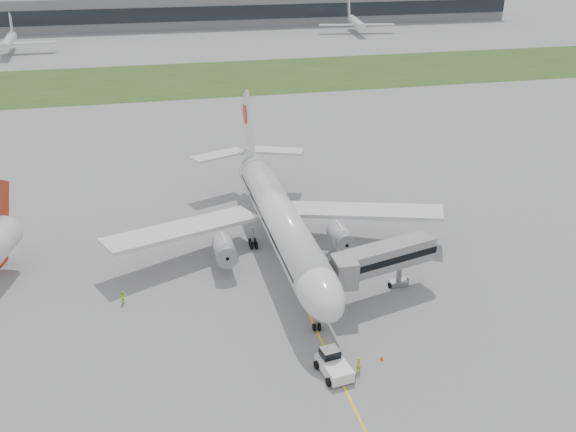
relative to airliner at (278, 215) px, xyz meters
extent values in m
plane|color=gray|center=(0.00, -4.87, -5.66)|extent=(600.00, 600.00, 0.00)
cube|color=#2E451A|center=(0.00, 115.13, -5.65)|extent=(600.00, 50.00, 0.02)
cube|color=gray|center=(0.00, 225.13, 1.34)|extent=(320.00, 22.00, 14.00)
cube|color=black|center=(0.00, 214.13, 1.34)|extent=(320.00, 0.60, 6.00)
cylinder|color=silver|center=(0.00, -0.87, -0.06)|extent=(5.00, 38.00, 5.00)
ellipsoid|color=silver|center=(0.00, -20.37, -0.06)|extent=(5.00, 11.00, 5.00)
cube|color=black|center=(0.00, -21.37, 0.84)|extent=(3.20, 1.54, 1.14)
cone|color=silver|center=(0.00, 21.13, 0.74)|extent=(5.00, 10.53, 6.16)
cube|color=silver|center=(-13.00, 1.13, -1.26)|extent=(22.13, 13.52, 1.70)
cube|color=silver|center=(13.00, 1.13, -1.26)|extent=(22.13, 13.52, 1.70)
cylinder|color=#A2A2A7|center=(-8.00, -3.37, -2.66)|extent=(2.70, 5.20, 2.70)
cylinder|color=#A2A2A7|center=(8.00, -3.37, -2.66)|extent=(2.70, 5.20, 2.70)
cube|color=silver|center=(0.00, 22.63, 5.84)|extent=(0.45, 10.90, 12.76)
cylinder|color=#A72409|center=(0.00, 23.63, 7.84)|extent=(0.60, 3.20, 3.20)
cube|color=silver|center=(-5.00, 23.63, 1.14)|extent=(9.54, 6.34, 0.35)
cube|color=silver|center=(5.00, 23.63, 1.14)|extent=(9.54, 6.34, 0.35)
cylinder|color=gray|center=(0.00, -19.87, -4.11)|extent=(0.24, 0.24, 3.10)
cylinder|color=black|center=(-3.20, 2.13, -5.11)|extent=(1.40, 1.10, 1.10)
cylinder|color=black|center=(3.20, 2.13, -5.11)|extent=(1.40, 1.10, 1.10)
cube|color=white|center=(-0.33, -27.72, -4.88)|extent=(3.09, 4.73, 1.18)
cube|color=white|center=(-0.50, -26.56, -3.89)|extent=(1.98, 1.82, 0.98)
cube|color=black|center=(-0.50, -26.56, -3.85)|extent=(2.04, 1.87, 0.83)
cylinder|color=black|center=(-1.86, -26.46, -5.22)|extent=(0.47, 0.92, 0.88)
cylinder|color=black|center=(0.76, -26.07, -5.22)|extent=(0.47, 0.92, 0.88)
cylinder|color=black|center=(-1.42, -29.38, -5.22)|extent=(0.47, 0.92, 0.88)
cylinder|color=black|center=(1.20, -28.98, -5.22)|extent=(0.47, 0.92, 0.88)
cube|color=gray|center=(10.11, -13.85, -0.60)|extent=(13.93, 6.33, 2.92)
cube|color=black|center=(10.11, -13.85, -0.60)|extent=(14.14, 6.47, 0.88)
cube|color=gray|center=(4.25, -16.42, -0.60)|extent=(2.53, 3.31, 3.31)
cylinder|color=gray|center=(12.81, -12.63, -3.81)|extent=(0.68, 0.68, 3.70)
cube|color=gray|center=(12.81, -12.63, -5.32)|extent=(2.61, 1.92, 0.68)
cylinder|color=black|center=(11.59, -12.95, -5.32)|extent=(0.46, 0.73, 0.68)
cylinder|color=black|center=(14.04, -12.30, -5.32)|extent=(0.46, 0.73, 0.68)
cone|color=#DB550B|center=(-0.50, -28.51, -5.39)|extent=(0.39, 0.39, 0.54)
cone|color=#DB550B|center=(5.20, -26.69, -5.38)|extent=(0.40, 0.40, 0.55)
imported|color=#C2D723|center=(2.16, -27.92, -4.81)|extent=(0.73, 0.61, 1.70)
imported|color=#BCFF2A|center=(-21.14, -8.99, -4.81)|extent=(0.97, 1.04, 1.70)
camera|label=1|loc=(-17.18, -78.17, 35.97)|focal=40.00mm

